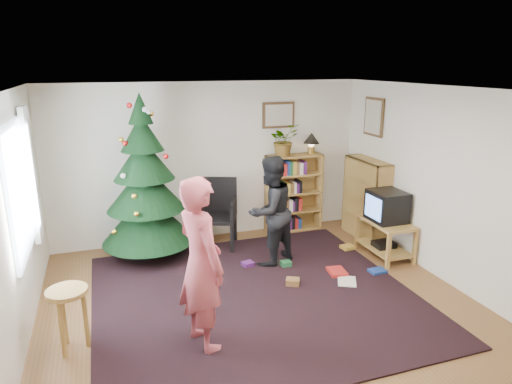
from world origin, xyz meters
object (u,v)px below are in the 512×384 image
object	(u,v)px
bookshelf_right	(366,198)
tv_stand	(385,235)
picture_right	(374,117)
person_standing	(201,264)
crt_tv	(387,206)
table_lamp	(311,140)
bookshelf_back	(294,192)
armchair	(215,209)
potted_plant	(284,140)
person_by_chair	(270,211)
picture_back	(279,115)
stool	(68,303)
christmas_tree	(146,192)

from	to	relation	value
bookshelf_right	tv_stand	distance (m)	0.83
picture_right	person_standing	distance (m)	4.09
crt_tv	table_lamp	size ratio (longest dim) A/B	1.42
bookshelf_back	crt_tv	distance (m)	1.69
armchair	potted_plant	size ratio (longest dim) A/B	2.00
person_by_chair	table_lamp	world-z (taller)	table_lamp
tv_stand	armchair	distance (m)	2.60
picture_back	bookshelf_right	bearing A→B (deg)	-36.02
person_by_chair	table_lamp	bearing A→B (deg)	-160.57
bookshelf_right	tv_stand	world-z (taller)	bookshelf_right
picture_back	tv_stand	bearing A→B (deg)	-56.35
crt_tv	table_lamp	world-z (taller)	table_lamp
picture_back	person_standing	world-z (taller)	picture_back
picture_right	bookshelf_back	xyz separation A→B (m)	(-1.09, 0.59, -1.29)
picture_back	person_standing	distance (m)	3.68
picture_back	person_standing	xyz separation A→B (m)	(-1.96, -2.92, -1.07)
stool	person_by_chair	distance (m)	2.90
picture_right	bookshelf_back	world-z (taller)	picture_right
armchair	potted_plant	distance (m)	1.59
tv_stand	christmas_tree	bearing A→B (deg)	162.00
table_lamp	christmas_tree	bearing A→B (deg)	-171.81
tv_stand	bookshelf_back	bearing A→B (deg)	119.42
tv_stand	person_standing	bearing A→B (deg)	-156.52
crt_tv	armchair	size ratio (longest dim) A/B	0.48
picture_back	bookshelf_back	bearing A→B (deg)	-29.40
bookshelf_right	armchair	xyz separation A→B (m)	(-2.38, 0.52, -0.10)
bookshelf_back	stool	distance (m)	4.24
table_lamp	person_by_chair	bearing A→B (deg)	-134.80
bookshelf_back	stool	xyz separation A→B (m)	(-3.45, -2.45, -0.16)
tv_stand	person_by_chair	distance (m)	1.78
picture_back	table_lamp	bearing A→B (deg)	-14.05
crt_tv	person_by_chair	size ratio (longest dim) A/B	0.32
christmas_tree	tv_stand	size ratio (longest dim) A/B	2.67
picture_right	potted_plant	bearing A→B (deg)	155.35
bookshelf_right	crt_tv	bearing A→B (deg)	170.61
stool	bookshelf_back	bearing A→B (deg)	35.32
armchair	crt_tv	bearing A→B (deg)	-7.30
person_standing	person_by_chair	distance (m)	2.09
picture_right	table_lamp	bearing A→B (deg)	143.09
christmas_tree	stool	bearing A→B (deg)	-115.60
christmas_tree	stool	size ratio (longest dim) A/B	3.64
picture_back	bookshelf_back	xyz separation A→B (m)	(0.24, -0.14, -1.29)
bookshelf_right	armchair	bearing A→B (deg)	77.71
bookshelf_back	crt_tv	bearing A→B (deg)	-60.67
table_lamp	picture_right	bearing A→B (deg)	-36.91
picture_back	crt_tv	distance (m)	2.26
table_lamp	person_standing	bearing A→B (deg)	-131.85
tv_stand	armchair	xyz separation A→B (m)	(-2.26, 1.26, 0.24)
tv_stand	person_by_chair	xyz separation A→B (m)	(-1.70, 0.30, 0.45)
picture_back	picture_right	bearing A→B (deg)	-28.69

